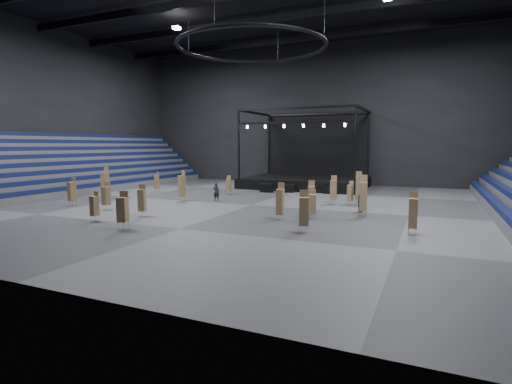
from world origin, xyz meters
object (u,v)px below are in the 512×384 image
at_px(chair_stack_5, 359,188).
at_px(crew_member, 362,201).
at_px(chair_stack_4, 229,185).
at_px(chair_stack_15, 304,211).
at_px(chair_stack_2, 333,190).
at_px(chair_stack_10, 142,200).
at_px(chair_stack_7, 72,191).
at_px(chair_stack_14, 280,201).
at_px(man_center, 216,192).
at_px(flight_case_right, 329,191).
at_px(chair_stack_8, 182,185).
at_px(stage, 307,175).
at_px(chair_stack_9, 413,213).
at_px(chair_stack_13, 106,195).
at_px(chair_stack_6, 105,183).
at_px(flight_case_left, 267,188).
at_px(flight_case_mid, 288,188).
at_px(chair_stack_16, 95,205).
at_px(chair_stack_1, 311,198).
at_px(chair_stack_12, 157,182).
at_px(chair_stack_0, 123,209).
at_px(chair_stack_17, 363,196).
at_px(chair_stack_11, 313,203).
at_px(chair_stack_3, 350,192).

relative_size(chair_stack_5, crew_member, 1.62).
bearing_deg(chair_stack_4, chair_stack_15, -64.56).
xyz_separation_m(chair_stack_2, chair_stack_15, (0.95, -11.60, 0.02)).
bearing_deg(chair_stack_15, chair_stack_10, 160.36).
bearing_deg(chair_stack_7, chair_stack_14, 16.87).
relative_size(chair_stack_14, man_center, 1.55).
bearing_deg(flight_case_right, chair_stack_8, -135.57).
height_order(stage, chair_stack_9, stage).
relative_size(chair_stack_5, chair_stack_10, 1.24).
bearing_deg(flight_case_right, chair_stack_13, -127.80).
bearing_deg(man_center, chair_stack_6, 9.81).
distance_m(flight_case_left, flight_case_mid, 2.32).
xyz_separation_m(flight_case_right, chair_stack_5, (4.16, -6.73, 1.10)).
relative_size(flight_case_right, chair_stack_6, 0.35).
bearing_deg(chair_stack_14, chair_stack_2, 77.03).
bearing_deg(stage, chair_stack_15, -73.75).
relative_size(chair_stack_10, chair_stack_15, 0.92).
distance_m(chair_stack_8, chair_stack_10, 7.91).
relative_size(flight_case_left, chair_stack_14, 0.54).
bearing_deg(chair_stack_16, flight_case_mid, 81.86).
xyz_separation_m(chair_stack_1, chair_stack_10, (-10.91, -5.33, -0.10)).
distance_m(chair_stack_12, man_center, 9.67).
relative_size(chair_stack_1, chair_stack_16, 1.26).
distance_m(stage, chair_stack_1, 19.87).
bearing_deg(crew_member, chair_stack_7, 101.41).
distance_m(chair_stack_0, chair_stack_6, 14.47).
relative_size(chair_stack_13, chair_stack_17, 0.74).
distance_m(chair_stack_11, chair_stack_15, 4.59).
bearing_deg(chair_stack_13, chair_stack_2, 36.54).
relative_size(chair_stack_7, chair_stack_17, 0.80).
relative_size(chair_stack_2, chair_stack_7, 1.04).
xyz_separation_m(chair_stack_16, man_center, (2.57, 11.89, -0.25)).
bearing_deg(chair_stack_12, chair_stack_9, 2.22).
distance_m(chair_stack_11, chair_stack_14, 2.32).
distance_m(flight_case_mid, chair_stack_10, 18.52).
bearing_deg(flight_case_left, chair_stack_5, -27.14).
height_order(flight_case_mid, chair_stack_14, chair_stack_14).
xyz_separation_m(chair_stack_9, chair_stack_13, (-22.33, -0.48, -0.11)).
bearing_deg(flight_case_right, stage, 125.09).
relative_size(flight_case_right, chair_stack_4, 0.54).
height_order(chair_stack_1, chair_stack_4, chair_stack_1).
xyz_separation_m(flight_case_right, chair_stack_9, (8.88, -16.86, 0.93)).
xyz_separation_m(stage, flight_case_right, (4.13, -5.89, -1.10)).
bearing_deg(flight_case_mid, chair_stack_13, -118.49).
bearing_deg(chair_stack_10, chair_stack_11, 0.17).
relative_size(stage, chair_stack_3, 6.81).
height_order(chair_stack_0, chair_stack_6, chair_stack_6).
xyz_separation_m(chair_stack_7, chair_stack_15, (20.66, -1.97, 0.05)).
bearing_deg(chair_stack_0, chair_stack_2, 42.90).
bearing_deg(chair_stack_13, chair_stack_3, 35.51).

